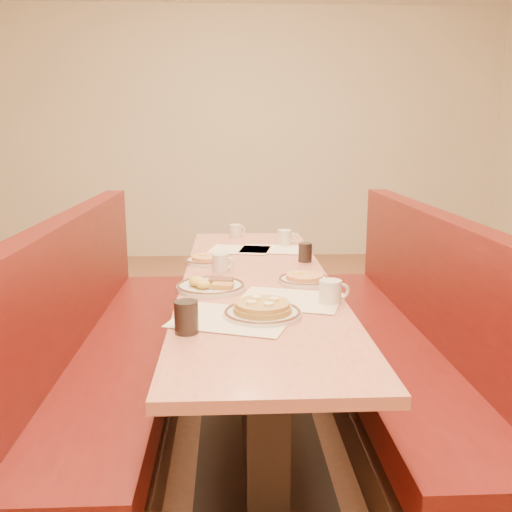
{
  "coord_description": "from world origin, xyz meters",
  "views": [
    {
      "loc": [
        -0.13,
        -2.62,
        1.44
      ],
      "look_at": [
        0.0,
        0.06,
        0.85
      ],
      "focal_mm": 40.0,
      "sensor_mm": 36.0,
      "label": 1
    }
  ],
  "objects_px": {
    "diner_table": "(257,353)",
    "soda_tumbler_near": "(186,317)",
    "eggs_plate": "(210,286)",
    "coffee_mug_d": "(236,231)",
    "coffee_mug_c": "(285,237)",
    "booth_left": "(106,358)",
    "booth_right": "(404,353)",
    "coffee_mug_a": "(331,291)",
    "coffee_mug_b": "(221,263)",
    "pancake_plate": "(263,311)",
    "soda_tumbler_mid": "(305,252)"
  },
  "relations": [
    {
      "from": "diner_table",
      "to": "soda_tumbler_near",
      "type": "xyz_separation_m",
      "value": [
        -0.28,
        -0.73,
        0.43
      ]
    },
    {
      "from": "eggs_plate",
      "to": "coffee_mug_d",
      "type": "height_order",
      "value": "coffee_mug_d"
    },
    {
      "from": "diner_table",
      "to": "coffee_mug_c",
      "type": "height_order",
      "value": "coffee_mug_c"
    },
    {
      "from": "booth_left",
      "to": "eggs_plate",
      "type": "height_order",
      "value": "booth_left"
    },
    {
      "from": "booth_right",
      "to": "coffee_mug_a",
      "type": "height_order",
      "value": "booth_right"
    },
    {
      "from": "booth_left",
      "to": "coffee_mug_b",
      "type": "bearing_deg",
      "value": 15.75
    },
    {
      "from": "coffee_mug_d",
      "to": "soda_tumbler_near",
      "type": "xyz_separation_m",
      "value": [
        -0.2,
        -1.83,
        0.01
      ]
    },
    {
      "from": "coffee_mug_a",
      "to": "coffee_mug_c",
      "type": "bearing_deg",
      "value": 84.05
    },
    {
      "from": "pancake_plate",
      "to": "coffee_mug_c",
      "type": "height_order",
      "value": "coffee_mug_c"
    },
    {
      "from": "coffee_mug_a",
      "to": "diner_table",
      "type": "bearing_deg",
      "value": 115.83
    },
    {
      "from": "eggs_plate",
      "to": "coffee_mug_a",
      "type": "xyz_separation_m",
      "value": [
        0.5,
        -0.23,
        0.03
      ]
    },
    {
      "from": "eggs_plate",
      "to": "coffee_mug_c",
      "type": "distance_m",
      "value": 1.09
    },
    {
      "from": "diner_table",
      "to": "coffee_mug_d",
      "type": "bearing_deg",
      "value": 94.34
    },
    {
      "from": "eggs_plate",
      "to": "soda_tumbler_mid",
      "type": "distance_m",
      "value": 0.73
    },
    {
      "from": "booth_left",
      "to": "coffee_mug_a",
      "type": "xyz_separation_m",
      "value": [
        1.02,
        -0.41,
        0.44
      ]
    },
    {
      "from": "coffee_mug_a",
      "to": "soda_tumbler_near",
      "type": "relative_size",
      "value": 1.12
    },
    {
      "from": "soda_tumbler_mid",
      "to": "booth_right",
      "type": "bearing_deg",
      "value": -38.6
    },
    {
      "from": "eggs_plate",
      "to": "coffee_mug_c",
      "type": "relative_size",
      "value": 2.46
    },
    {
      "from": "booth_left",
      "to": "eggs_plate",
      "type": "distance_m",
      "value": 0.68
    },
    {
      "from": "soda_tumbler_mid",
      "to": "diner_table",
      "type": "bearing_deg",
      "value": -127.79
    },
    {
      "from": "booth_left",
      "to": "coffee_mug_d",
      "type": "xyz_separation_m",
      "value": [
        0.65,
        1.1,
        0.43
      ]
    },
    {
      "from": "coffee_mug_d",
      "to": "booth_right",
      "type": "bearing_deg",
      "value": -77.25
    },
    {
      "from": "coffee_mug_b",
      "to": "coffee_mug_d",
      "type": "distance_m",
      "value": 0.95
    },
    {
      "from": "eggs_plate",
      "to": "diner_table",
      "type": "bearing_deg",
      "value": 38.77
    },
    {
      "from": "coffee_mug_d",
      "to": "soda_tumbler_mid",
      "type": "distance_m",
      "value": 0.82
    },
    {
      "from": "diner_table",
      "to": "coffee_mug_d",
      "type": "xyz_separation_m",
      "value": [
        -0.08,
        1.1,
        0.42
      ]
    },
    {
      "from": "diner_table",
      "to": "coffee_mug_a",
      "type": "xyz_separation_m",
      "value": [
        0.28,
        -0.41,
        0.43
      ]
    },
    {
      "from": "coffee_mug_c",
      "to": "diner_table",
      "type": "bearing_deg",
      "value": -95.12
    },
    {
      "from": "booth_right",
      "to": "eggs_plate",
      "type": "bearing_deg",
      "value": -169.62
    },
    {
      "from": "eggs_plate",
      "to": "coffee_mug_a",
      "type": "height_order",
      "value": "coffee_mug_a"
    },
    {
      "from": "booth_left",
      "to": "soda_tumbler_near",
      "type": "bearing_deg",
      "value": -58.21
    },
    {
      "from": "booth_right",
      "to": "soda_tumbler_near",
      "type": "xyz_separation_m",
      "value": [
        -1.01,
        -0.73,
        0.45
      ]
    },
    {
      "from": "booth_left",
      "to": "soda_tumbler_mid",
      "type": "bearing_deg",
      "value": 19.63
    },
    {
      "from": "booth_left",
      "to": "soda_tumbler_mid",
      "type": "distance_m",
      "value": 1.16
    },
    {
      "from": "coffee_mug_b",
      "to": "coffee_mug_c",
      "type": "distance_m",
      "value": 0.77
    },
    {
      "from": "coffee_mug_d",
      "to": "coffee_mug_b",
      "type": "bearing_deg",
      "value": -118.98
    },
    {
      "from": "booth_right",
      "to": "coffee_mug_c",
      "type": "relative_size",
      "value": 20.13
    },
    {
      "from": "coffee_mug_b",
      "to": "soda_tumbler_near",
      "type": "relative_size",
      "value": 1.0
    },
    {
      "from": "coffee_mug_c",
      "to": "coffee_mug_a",
      "type": "bearing_deg",
      "value": -77.3
    },
    {
      "from": "coffee_mug_c",
      "to": "coffee_mug_d",
      "type": "bearing_deg",
      "value": 147.14
    },
    {
      "from": "coffee_mug_c",
      "to": "coffee_mug_d",
      "type": "distance_m",
      "value": 0.41
    },
    {
      "from": "eggs_plate",
      "to": "soda_tumbler_near",
      "type": "xyz_separation_m",
      "value": [
        -0.06,
        -0.56,
        0.04
      ]
    },
    {
      "from": "pancake_plate",
      "to": "soda_tumbler_mid",
      "type": "bearing_deg",
      "value": 72.82
    },
    {
      "from": "coffee_mug_b",
      "to": "soda_tumbler_near",
      "type": "distance_m",
      "value": 0.9
    },
    {
      "from": "diner_table",
      "to": "booth_right",
      "type": "xyz_separation_m",
      "value": [
        0.73,
        0.0,
        -0.01
      ]
    },
    {
      "from": "eggs_plate",
      "to": "booth_right",
      "type": "bearing_deg",
      "value": 10.38
    },
    {
      "from": "eggs_plate",
      "to": "coffee_mug_d",
      "type": "bearing_deg",
      "value": 84.06
    },
    {
      "from": "booth_left",
      "to": "coffee_mug_a",
      "type": "relative_size",
      "value": 19.32
    },
    {
      "from": "booth_right",
      "to": "coffee_mug_d",
      "type": "bearing_deg",
      "value": 126.53
    },
    {
      "from": "soda_tumbler_near",
      "to": "soda_tumbler_mid",
      "type": "bearing_deg",
      "value": 62.83
    }
  ]
}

